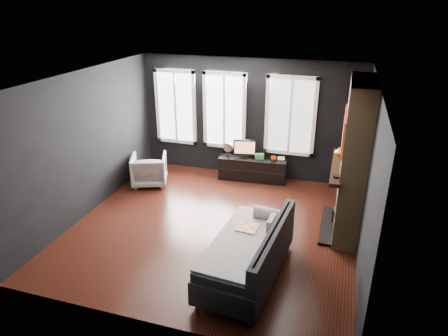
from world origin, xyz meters
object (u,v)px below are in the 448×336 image
(sofa, at_px, (247,250))
(monitor, at_px, (245,147))
(armchair, at_px, (149,168))
(mug, at_px, (274,158))
(book, at_px, (278,154))
(mantel_vase, at_px, (339,152))
(media_console, at_px, (253,168))

(sofa, relative_size, monitor, 3.91)
(armchair, relative_size, monitor, 1.44)
(mug, height_order, book, book)
(monitor, height_order, mantel_vase, mantel_vase)
(media_console, distance_m, mantel_vase, 2.44)
(monitor, height_order, book, monitor)
(media_console, relative_size, mug, 12.79)
(armchair, distance_m, mantel_vase, 4.12)
(book, bearing_deg, sofa, -87.19)
(sofa, relative_size, book, 9.73)
(armchair, bearing_deg, mantel_vase, 154.90)
(media_console, xyz_separation_m, book, (0.54, 0.12, 0.37))
(book, distance_m, mantel_vase, 1.97)
(mug, bearing_deg, book, 63.09)
(monitor, distance_m, mantel_vase, 2.42)
(sofa, xyz_separation_m, armchair, (-2.86, 2.49, -0.06))
(media_console, relative_size, mantel_vase, 9.03)
(armchair, distance_m, mug, 2.78)
(book, relative_size, mantel_vase, 1.24)
(media_console, distance_m, book, 0.66)
(sofa, distance_m, monitor, 3.54)
(book, bearing_deg, monitor, -169.55)
(sofa, relative_size, mantel_vase, 12.10)
(mug, bearing_deg, mantel_vase, -40.23)
(media_console, bearing_deg, sofa, -82.03)
(media_console, height_order, mug, mug)
(mantel_vase, bearing_deg, armchair, 176.38)
(monitor, xyz_separation_m, mantel_vase, (2.05, -1.17, 0.55))
(armchair, height_order, book, armchair)
(sofa, height_order, mug, sofa)
(monitor, distance_m, book, 0.76)
(armchair, xyz_separation_m, mug, (2.62, 0.92, 0.21))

